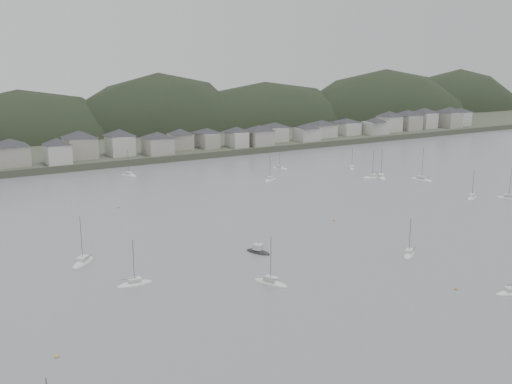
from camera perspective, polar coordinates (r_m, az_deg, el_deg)
ground at (r=130.96m, az=17.69°, el=-8.77°), size 900.00×900.00×0.00m
far_shore_land at (r=387.40m, az=-17.41°, el=5.48°), size 900.00×250.00×3.00m
forested_ridge at (r=365.90m, az=-15.53°, el=3.18°), size 851.55×103.94×102.57m
waterfront_town at (r=301.22m, az=-2.63°, el=5.49°), size 451.48×28.46×12.92m
moored_fleet at (r=176.65m, az=1.63°, el=-2.52°), size 254.08×176.31×13.49m
motor_launch_far at (r=146.52m, az=0.20°, el=-5.70°), size 4.84×7.32×3.67m
mooring_buoys at (r=169.85m, az=4.77°, el=-3.19°), size 171.93×135.56×0.70m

